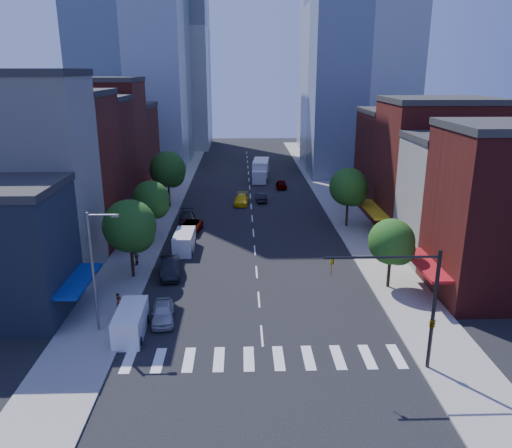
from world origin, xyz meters
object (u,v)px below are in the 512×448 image
at_px(parked_car_second, 170,267).
at_px(traffic_car_far, 281,184).
at_px(traffic_car_oncoming, 261,197).
at_px(cargo_van_far, 184,242).
at_px(parked_car_rear, 187,219).
at_px(cargo_van_near, 130,323).
at_px(pedestrian_far, 135,255).
at_px(taxi, 241,200).
at_px(parked_car_front, 163,312).
at_px(box_truck, 261,171).
at_px(parked_car_third, 190,227).
at_px(pedestrian_near, 119,302).

relative_size(parked_car_second, traffic_car_far, 1.22).
bearing_deg(traffic_car_oncoming, cargo_van_far, 61.05).
height_order(parked_car_rear, cargo_van_near, cargo_van_near).
bearing_deg(cargo_van_far, pedestrian_far, -136.18).
bearing_deg(taxi, traffic_car_oncoming, 31.49).
height_order(parked_car_front, pedestrian_far, pedestrian_far).
height_order(parked_car_second, traffic_car_far, parked_car_second).
bearing_deg(cargo_van_near, box_truck, 76.32).
xyz_separation_m(parked_car_third, traffic_car_oncoming, (9.00, 14.47, -0.07)).
xyz_separation_m(cargo_van_far, traffic_car_oncoming, (9.00, 20.77, -0.39)).
relative_size(taxi, box_truck, 0.54).
distance_m(taxi, pedestrian_near, 34.73).
relative_size(parked_car_second, taxi, 1.05).
relative_size(traffic_car_oncoming, box_truck, 0.44).
height_order(cargo_van_near, pedestrian_near, cargo_van_near).
distance_m(parked_car_second, parked_car_rear, 16.27).
bearing_deg(traffic_car_far, parked_car_rear, 56.84).
height_order(cargo_van_far, traffic_car_far, cargo_van_far).
bearing_deg(traffic_car_oncoming, parked_car_front, 70.52).
distance_m(traffic_car_far, pedestrian_near, 46.29).
xyz_separation_m(taxi, pedestrian_far, (-10.53, -23.36, 0.46)).
distance_m(parked_car_rear, traffic_car_oncoming, 14.70).
bearing_deg(parked_car_second, box_truck, 69.34).
relative_size(parked_car_front, pedestrian_far, 2.10).
relative_size(parked_car_front, parked_car_second, 0.84).
relative_size(parked_car_second, parked_car_rear, 0.97).
relative_size(parked_car_front, parked_car_third, 0.81).
distance_m(taxi, pedestrian_far, 25.62).
relative_size(taxi, pedestrian_far, 2.38).
height_order(parked_car_second, traffic_car_oncoming, parked_car_second).
relative_size(parked_car_rear, traffic_car_oncoming, 1.32).
distance_m(parked_car_front, traffic_car_oncoming, 37.30).
xyz_separation_m(parked_car_rear, pedestrian_far, (-3.73, -13.74, 0.40)).
bearing_deg(traffic_car_far, pedestrian_near, 70.39).
bearing_deg(parked_car_second, taxi, 68.19).
relative_size(traffic_car_far, pedestrian_near, 2.68).
xyz_separation_m(parked_car_second, pedestrian_far, (-3.79, 2.53, 0.32)).
xyz_separation_m(parked_car_rear, pedestrian_near, (-3.01, -23.70, 0.17)).
bearing_deg(parked_car_third, traffic_car_far, 68.44).
height_order(parked_car_rear, pedestrian_far, pedestrian_far).
xyz_separation_m(parked_car_front, pedestrian_far, (-4.39, 11.39, 0.43)).
xyz_separation_m(parked_car_front, parked_car_rear, (-0.67, 25.13, 0.04)).
xyz_separation_m(traffic_car_oncoming, pedestrian_near, (-12.67, -34.77, 0.27)).
distance_m(parked_car_third, traffic_car_far, 26.26).
distance_m(parked_car_third, pedestrian_near, 20.64).
bearing_deg(taxi, parked_car_second, -100.06).
bearing_deg(traffic_car_oncoming, pedestrian_far, 56.12).
relative_size(parked_car_third, box_truck, 0.59).
xyz_separation_m(parked_car_second, cargo_van_far, (0.61, 6.57, 0.21)).
xyz_separation_m(parked_car_rear, box_truck, (10.22, 26.19, 0.88)).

